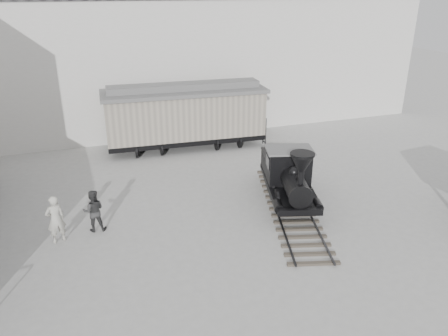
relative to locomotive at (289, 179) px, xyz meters
name	(u,v)px	position (x,y,z in m)	size (l,w,h in m)	color
ground	(271,257)	(-2.43, -3.54, -1.09)	(90.00, 90.00, 0.00)	#9E9E9B
north_wall	(170,43)	(-2.43, 11.44, 4.46)	(34.00, 2.51, 11.00)	silver
locomotive	(289,179)	(0.00, 0.00, 0.00)	(4.06, 8.56, 2.96)	#38302C
boxcar	(185,114)	(-2.38, 8.37, 0.87)	(9.31, 3.41, 3.75)	black
visitor_a	(56,219)	(-9.40, -0.07, -0.17)	(0.68, 0.44, 1.85)	beige
visitor_b	(94,211)	(-8.06, 0.33, -0.26)	(0.81, 0.63, 1.67)	#323233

